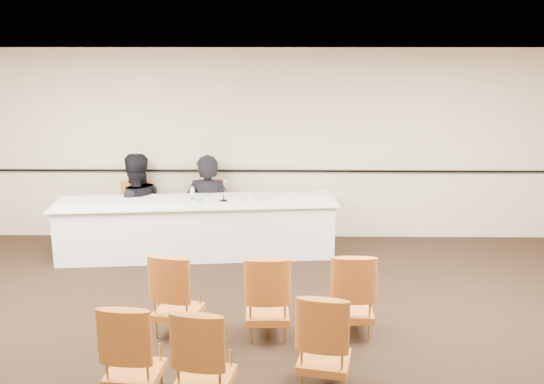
{
  "coord_description": "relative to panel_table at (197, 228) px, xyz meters",
  "views": [
    {
      "loc": [
        0.31,
        -5.39,
        3.14
      ],
      "look_at": [
        0.2,
        2.6,
        1.1
      ],
      "focal_mm": 40.0,
      "sensor_mm": 36.0,
      "label": 1
    }
  ],
  "objects": [
    {
      "name": "microphone",
      "position": [
        0.4,
        -0.01,
        0.56
      ],
      "size": [
        0.13,
        0.22,
        0.29
      ],
      "primitive_type": null,
      "rotation": [
        0.0,
        0.0,
        -0.14
      ],
      "color": "black",
      "rests_on": "panel_table"
    },
    {
      "name": "panelist_main",
      "position": [
        0.1,
        0.61,
        -0.0
      ],
      "size": [
        0.76,
        0.53,
        1.98
      ],
      "primitive_type": "imported",
      "rotation": [
        0.0,
        0.0,
        3.06
      ],
      "color": "black",
      "rests_on": "ground"
    },
    {
      "name": "panel_table",
      "position": [
        0.0,
        0.0,
        0.0
      ],
      "size": [
        4.17,
        1.33,
        0.82
      ],
      "primitive_type": null,
      "rotation": [
        0.0,
        0.0,
        0.1
      ],
      "color": "white",
      "rests_on": "ground"
    },
    {
      "name": "panelist_second_chair",
      "position": [
        -1.02,
        0.5,
        0.06
      ],
      "size": [
        0.55,
        0.55,
        0.95
      ],
      "primitive_type": null,
      "rotation": [
        0.0,
        0.0,
        0.1
      ],
      "color": "#BC5B21",
      "rests_on": "ground"
    },
    {
      "name": "coffee_cup",
      "position": [
        0.8,
        -0.03,
        0.48
      ],
      "size": [
        0.11,
        0.11,
        0.13
      ],
      "primitive_type": "cylinder",
      "rotation": [
        0.0,
        0.0,
        0.38
      ],
      "color": "white",
      "rests_on": "panel_table"
    },
    {
      "name": "aud_chair_front_left",
      "position": [
        0.12,
        -2.49,
        0.06
      ],
      "size": [
        0.61,
        0.61,
        0.95
      ],
      "primitive_type": null,
      "rotation": [
        0.0,
        0.0,
        -0.25
      ],
      "color": "#BC5B21",
      "rests_on": "ground"
    },
    {
      "name": "panelist_second",
      "position": [
        -1.02,
        0.5,
        0.06
      ],
      "size": [
        1.15,
        1.04,
        1.93
      ],
      "primitive_type": "imported",
      "rotation": [
        0.0,
        0.0,
        3.55
      ],
      "color": "black",
      "rests_on": "ground"
    },
    {
      "name": "floor",
      "position": [
        0.92,
        -3.14,
        -0.41
      ],
      "size": [
        10.0,
        10.0,
        0.0
      ],
      "primitive_type": "plane",
      "color": "black",
      "rests_on": "ground"
    },
    {
      "name": "ceiling",
      "position": [
        0.92,
        -3.14,
        2.59
      ],
      "size": [
        10.0,
        10.0,
        0.0
      ],
      "primitive_type": "plane",
      "rotation": [
        3.14,
        0.0,
        0.0
      ],
      "color": "white",
      "rests_on": "ground"
    },
    {
      "name": "aud_chair_front_right",
      "position": [
        2.0,
        -2.47,
        0.06
      ],
      "size": [
        0.51,
        0.51,
        0.95
      ],
      "primitive_type": null,
      "rotation": [
        0.0,
        0.0,
        -0.02
      ],
      "color": "#BC5B21",
      "rests_on": "ground"
    },
    {
      "name": "aud_chair_front_mid",
      "position": [
        1.09,
        -2.54,
        0.06
      ],
      "size": [
        0.52,
        0.52,
        0.95
      ],
      "primitive_type": null,
      "rotation": [
        0.0,
        0.0,
        0.04
      ],
      "color": "#BC5B21",
      "rests_on": "ground"
    },
    {
      "name": "panelist_main_chair",
      "position": [
        0.1,
        0.61,
        0.06
      ],
      "size": [
        0.55,
        0.55,
        0.95
      ],
      "primitive_type": null,
      "rotation": [
        0.0,
        0.0,
        0.1
      ],
      "color": "#BC5B21",
      "rests_on": "ground"
    },
    {
      "name": "aud_chair_back_mid",
      "position": [
        0.58,
        -3.82,
        0.06
      ],
      "size": [
        0.58,
        0.58,
        0.95
      ],
      "primitive_type": null,
      "rotation": [
        0.0,
        0.0,
        -0.17
      ],
      "color": "#BC5B21",
      "rests_on": "ground"
    },
    {
      "name": "drinking_glass",
      "position": [
        0.17,
        -0.12,
        0.46
      ],
      "size": [
        0.07,
        0.07,
        0.1
      ],
      "primitive_type": "cylinder",
      "rotation": [
        0.0,
        0.0,
        -0.08
      ],
      "color": "white",
      "rests_on": "panel_table"
    },
    {
      "name": "water_bottle",
      "position": [
        -0.04,
        -0.05,
        0.53
      ],
      "size": [
        0.09,
        0.09,
        0.23
      ],
      "primitive_type": null,
      "rotation": [
        0.0,
        0.0,
        0.47
      ],
      "color": "teal",
      "rests_on": "panel_table"
    },
    {
      "name": "aud_chair_back_right",
      "position": [
        1.64,
        -3.5,
        0.06
      ],
      "size": [
        0.59,
        0.59,
        0.95
      ],
      "primitive_type": null,
      "rotation": [
        0.0,
        0.0,
        -0.2
      ],
      "color": "#BC5B21",
      "rests_on": "ground"
    },
    {
      "name": "aud_chair_back_left",
      "position": [
        -0.06,
        -3.73,
        0.06
      ],
      "size": [
        0.55,
        0.55,
        0.95
      ],
      "primitive_type": null,
      "rotation": [
        0.0,
        0.0,
        -0.1
      ],
      "color": "#BC5B21",
      "rests_on": "ground"
    },
    {
      "name": "wall_back",
      "position": [
        0.92,
        0.86,
        1.09
      ],
      "size": [
        10.0,
        0.04,
        3.0
      ],
      "primitive_type": "cube",
      "color": "beige",
      "rests_on": "ground"
    },
    {
      "name": "papers",
      "position": [
        0.49,
        -0.03,
        0.41
      ],
      "size": [
        0.35,
        0.29,
        0.0
      ],
      "primitive_type": "cube",
      "rotation": [
        0.0,
        0.0,
        0.27
      ],
      "color": "white",
      "rests_on": "panel_table"
    },
    {
      "name": "wall_rail",
      "position": [
        0.92,
        0.82,
        0.69
      ],
      "size": [
        9.8,
        0.04,
        0.03
      ],
      "primitive_type": "cube",
      "color": "black",
      "rests_on": "wall_back"
    }
  ]
}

